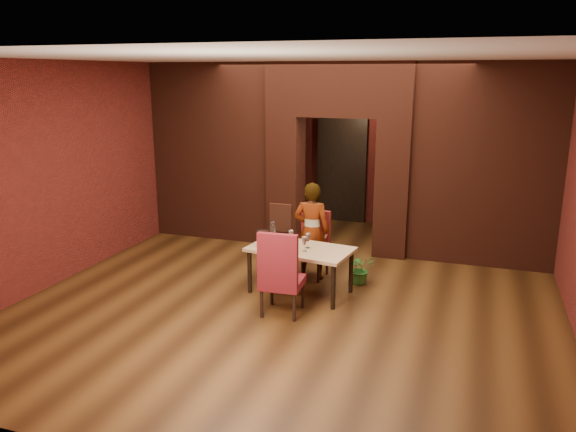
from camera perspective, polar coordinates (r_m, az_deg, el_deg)
name	(u,v)px	position (r m, az deg, el deg)	size (l,w,h in m)	color
floor	(302,288)	(8.17, 1.48, -7.32)	(8.00, 8.00, 0.00)	#462911
ceiling	(304,58)	(7.59, 1.64, 15.73)	(7.00, 8.00, 0.04)	silver
wall_back	(363,145)	(11.56, 7.58, 7.20)	(7.00, 0.04, 3.20)	maroon
wall_front	(136,276)	(4.21, -15.14, -5.88)	(7.00, 0.04, 3.20)	maroon
wall_left	(91,166)	(9.37, -19.39, 4.85)	(0.04, 8.00, 3.20)	maroon
pillar_left	(286,181)	(9.97, -0.21, 3.56)	(0.55, 0.55, 2.30)	maroon
pillar_right	(393,188)	(9.52, 10.66, 2.80)	(0.55, 0.55, 2.30)	maroon
lintel	(340,89)	(9.52, 5.32, 12.69)	(2.45, 0.55, 0.90)	maroon
wing_wall_left	(213,152)	(10.44, -7.60, 6.43)	(2.27, 0.35, 3.20)	maroon
wing_wall_right	(485,166)	(9.35, 19.39, 4.83)	(2.27, 0.35, 3.20)	maroon
vent_panel	(280,218)	(9.83, -0.78, -0.18)	(0.40, 0.03, 0.50)	#9E4A2E
rear_door	(342,171)	(11.67, 5.50, 4.59)	(0.90, 0.08, 2.10)	black
rear_door_frame	(341,171)	(11.63, 5.45, 4.56)	(1.02, 0.04, 2.22)	black
dining_table	(300,270)	(7.90, 1.26, -5.53)	(1.41, 0.79, 0.66)	tan
chair_far	(311,245)	(8.45, 2.37, -2.98)	(0.46, 0.46, 1.00)	maroon
chair_near	(283,272)	(7.17, -0.56, -5.67)	(0.51, 0.51, 1.12)	maroon
person_seated	(312,231)	(8.34, 2.41, -1.53)	(0.54, 0.35, 1.47)	white
wine_glass_a	(291,237)	(7.96, 0.33, -2.15)	(0.08, 0.08, 0.19)	white
wine_glass_b	(308,241)	(7.77, 2.02, -2.52)	(0.08, 0.08, 0.21)	silver
wine_glass_c	(304,244)	(7.62, 1.67, -2.87)	(0.08, 0.08, 0.20)	white
tasting_sheet	(283,248)	(7.77, -0.55, -3.30)	(0.30, 0.22, 0.00)	white
wine_bucket	(263,238)	(7.87, -2.58, -2.29)	(0.17, 0.17, 0.21)	#B3B3B9
water_bottle	(273,232)	(7.96, -1.57, -1.64)	(0.08, 0.08, 0.33)	silver
potted_plant	(360,269)	(8.34, 7.37, -5.32)	(0.41, 0.35, 0.45)	#2A6523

